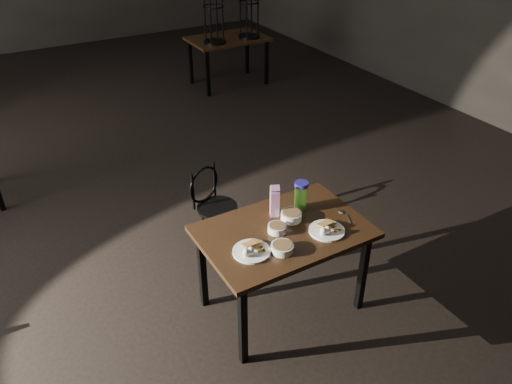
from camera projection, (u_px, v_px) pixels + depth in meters
main_table at (284, 238)px, 3.63m from camera, size 1.20×0.80×0.75m
plate_left at (251, 250)px, 3.35m from camera, size 0.26×0.26×0.08m
plate_right at (327, 229)px, 3.55m from camera, size 0.26×0.26×0.08m
bowl_near at (277, 228)px, 3.55m from camera, size 0.13×0.13×0.05m
bowl_far at (291, 216)px, 3.67m from camera, size 0.16×0.16×0.06m
bowl_big at (282, 248)px, 3.36m from camera, size 0.16×0.16×0.05m
juice_carton at (275, 201)px, 3.67m from camera, size 0.09×0.09×0.26m
water_bottle at (301, 195)px, 3.75m from camera, size 0.11×0.11×0.23m
spoon at (342, 213)px, 3.75m from camera, size 0.06×0.18×0.01m
bentwood_chair at (212, 201)px, 4.44m from camera, size 0.40×0.40×0.76m
bg_table_right at (229, 38)px, 7.78m from camera, size 1.20×0.80×1.48m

